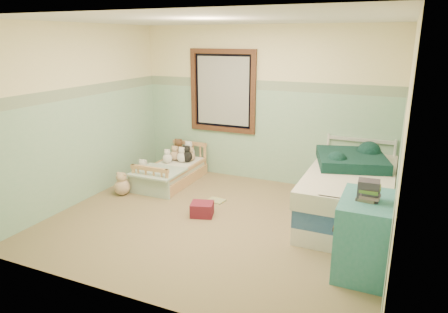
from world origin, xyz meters
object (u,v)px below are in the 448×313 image
at_px(plush_floor_tan, 122,187).
at_px(floor_book, 216,201).
at_px(toddler_bed_frame, 172,177).
at_px(plush_floor_cream, 143,173).
at_px(twin_bed_frame, 348,211).
at_px(dresser, 364,235).
at_px(red_pillow, 202,209).

xyz_separation_m(plush_floor_tan, floor_book, (1.42, 0.34, -0.11)).
bearing_deg(toddler_bed_frame, plush_floor_cream, -172.27).
relative_size(toddler_bed_frame, floor_book, 5.40).
bearing_deg(twin_bed_frame, plush_floor_tan, -171.10).
bearing_deg(plush_floor_cream, twin_bed_frame, -3.52).
height_order(plush_floor_cream, dresser, dresser).
height_order(plush_floor_tan, red_pillow, plush_floor_tan).
relative_size(dresser, red_pillow, 2.70).
distance_m(toddler_bed_frame, plush_floor_tan, 0.89).
distance_m(plush_floor_cream, red_pillow, 1.80).
bearing_deg(dresser, twin_bed_frame, 103.50).
relative_size(toddler_bed_frame, plush_floor_tan, 5.41).
xyz_separation_m(toddler_bed_frame, dresser, (3.14, -1.50, 0.31)).
xyz_separation_m(twin_bed_frame, red_pillow, (-1.80, -0.70, -0.02)).
xyz_separation_m(twin_bed_frame, floor_book, (-1.84, -0.17, -0.10)).
relative_size(plush_floor_cream, red_pillow, 0.81).
bearing_deg(plush_floor_tan, red_pillow, -7.27).
relative_size(plush_floor_tan, dresser, 0.31).
xyz_separation_m(plush_floor_cream, dresser, (3.66, -1.43, 0.28)).
bearing_deg(plush_floor_cream, red_pillow, -30.00).
bearing_deg(plush_floor_cream, toddler_bed_frame, 7.73).
height_order(plush_floor_tan, twin_bed_frame, plush_floor_tan).
bearing_deg(floor_book, dresser, -18.89).
xyz_separation_m(toddler_bed_frame, plush_floor_cream, (-0.51, -0.07, 0.03)).
bearing_deg(dresser, red_pillow, 165.83).
distance_m(toddler_bed_frame, plush_floor_cream, 0.52).
xyz_separation_m(plush_floor_tan, red_pillow, (1.46, -0.19, -0.03)).
bearing_deg(floor_book, plush_floor_cream, 173.56).
bearing_deg(toddler_bed_frame, floor_book, -23.80).
distance_m(red_pillow, floor_book, 0.53).
relative_size(plush_floor_tan, floor_book, 1.00).
xyz_separation_m(plush_floor_cream, twin_bed_frame, (3.36, -0.21, -0.01)).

